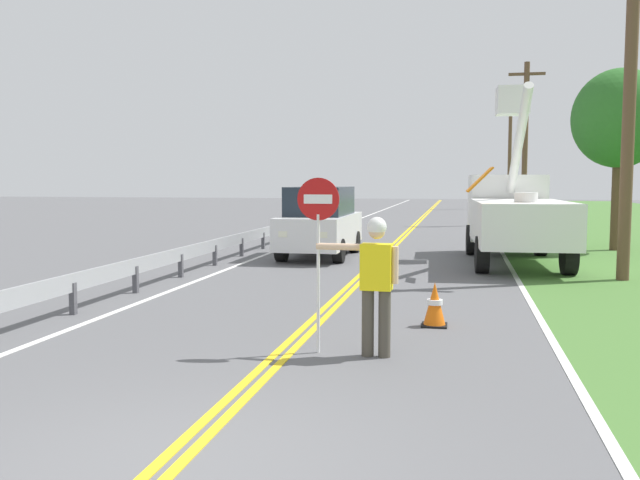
% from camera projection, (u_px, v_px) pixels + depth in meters
% --- Properties ---
extents(ground_plane, '(160.00, 160.00, 0.00)m').
position_uv_depth(ground_plane, '(167.00, 467.00, 5.45)').
color(ground_plane, '#5B5B5E').
extents(centerline_yellow_left, '(0.11, 110.00, 0.01)m').
position_uv_depth(centerline_yellow_left, '(394.00, 243.00, 24.97)').
color(centerline_yellow_left, yellow).
rests_on(centerline_yellow_left, ground).
extents(centerline_yellow_right, '(0.11, 110.00, 0.01)m').
position_uv_depth(centerline_yellow_right, '(399.00, 243.00, 24.93)').
color(centerline_yellow_right, yellow).
rests_on(centerline_yellow_right, ground).
extents(edge_line_right, '(0.12, 110.00, 0.01)m').
position_uv_depth(edge_line_right, '(498.00, 245.00, 24.22)').
color(edge_line_right, silver).
rests_on(edge_line_right, ground).
extents(edge_line_left, '(0.12, 110.00, 0.01)m').
position_uv_depth(edge_line_left, '(302.00, 241.00, 25.68)').
color(edge_line_left, silver).
rests_on(edge_line_left, ground).
extents(flagger_worker, '(1.09, 0.26, 1.83)m').
position_uv_depth(flagger_worker, '(376.00, 277.00, 8.77)').
color(flagger_worker, '#474238').
rests_on(flagger_worker, ground).
extents(stop_sign_paddle, '(0.56, 0.04, 2.33)m').
position_uv_depth(stop_sign_paddle, '(318.00, 225.00, 8.90)').
color(stop_sign_paddle, silver).
rests_on(stop_sign_paddle, ground).
extents(utility_bucket_truck, '(2.67, 6.90, 4.99)m').
position_uv_depth(utility_bucket_truck, '(513.00, 212.00, 19.04)').
color(utility_bucket_truck, white).
rests_on(utility_bucket_truck, ground).
extents(oncoming_suv_nearest, '(1.93, 4.61, 2.10)m').
position_uv_depth(oncoming_suv_nearest, '(320.00, 222.00, 20.32)').
color(oncoming_suv_nearest, silver).
rests_on(oncoming_suv_nearest, ground).
extents(utility_pole_near, '(1.80, 0.28, 7.80)m').
position_uv_depth(utility_pole_near, '(629.00, 101.00, 15.27)').
color(utility_pole_near, brown).
rests_on(utility_pole_near, ground).
extents(utility_pole_mid, '(1.80, 0.28, 8.27)m').
position_uv_depth(utility_pole_mid, '(525.00, 141.00, 34.63)').
color(utility_pole_mid, brown).
rests_on(utility_pole_mid, ground).
extents(utility_pole_far, '(1.80, 0.28, 9.00)m').
position_uv_depth(utility_pole_far, '(510.00, 150.00, 54.39)').
color(utility_pole_far, brown).
rests_on(utility_pole_far, ground).
extents(traffic_cone_lead, '(0.40, 0.40, 0.70)m').
position_uv_depth(traffic_cone_lead, '(435.00, 305.00, 10.67)').
color(traffic_cone_lead, orange).
rests_on(traffic_cone_lead, ground).
extents(guardrail_left_shoulder, '(0.10, 32.00, 0.71)m').
position_uv_depth(guardrail_left_shoulder, '(253.00, 236.00, 21.61)').
color(guardrail_left_shoulder, '#9EA0A3').
rests_on(guardrail_left_shoulder, ground).
extents(roadside_tree_verge, '(3.00, 3.00, 5.90)m').
position_uv_depth(roadside_tree_verge, '(619.00, 119.00, 21.94)').
color(roadside_tree_verge, brown).
rests_on(roadside_tree_verge, ground).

